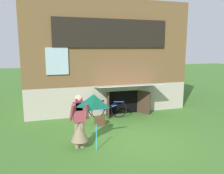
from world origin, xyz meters
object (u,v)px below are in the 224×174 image
(person, at_px, (79,126))
(kite, at_px, (94,108))
(wooden_crate, at_px, (100,121))
(bicycle_blue, at_px, (108,109))

(person, bearing_deg, kite, -49.87)
(kite, bearing_deg, person, 125.03)
(kite, bearing_deg, wooden_crate, 72.76)
(bicycle_blue, bearing_deg, kite, -96.06)
(person, xyz_separation_m, kite, (0.35, -0.50, 0.65))
(person, height_order, bicycle_blue, person)
(person, distance_m, bicycle_blue, 3.11)
(kite, xyz_separation_m, bicycle_blue, (1.26, 3.14, -0.97))
(person, xyz_separation_m, bicycle_blue, (1.61, 2.64, -0.32))
(person, relative_size, kite, 0.98)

